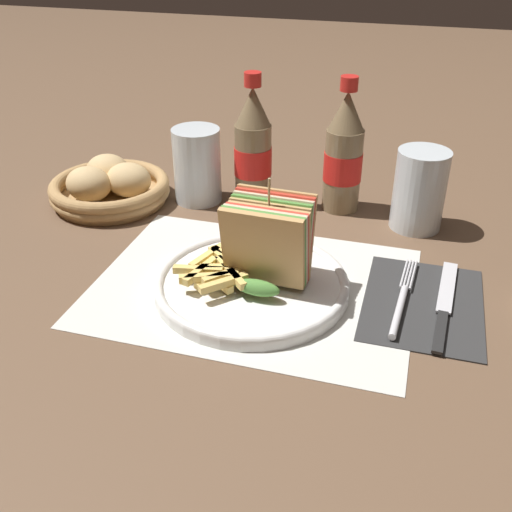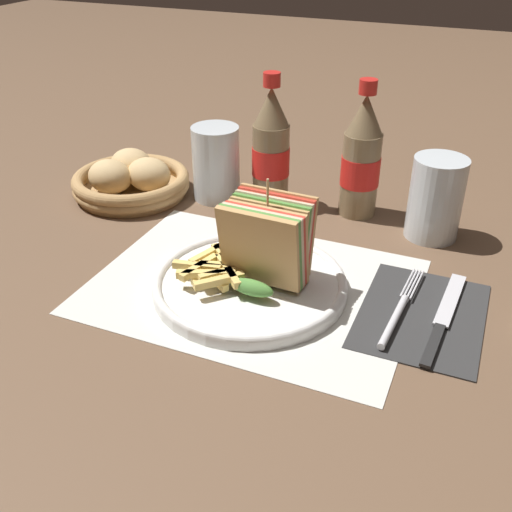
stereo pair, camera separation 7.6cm
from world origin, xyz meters
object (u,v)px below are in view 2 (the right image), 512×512
object	(u,v)px
knife	(443,318)
coke_bottle_near	(271,150)
fork	(398,313)
bread_basket	(131,180)
glass_far	(216,163)
glass_near	(436,198)
club_sandwich	(267,243)
coke_bottle_far	(361,159)
plate_main	(250,284)

from	to	relation	value
knife	coke_bottle_near	size ratio (longest dim) A/B	0.95
fork	bread_basket	world-z (taller)	bread_basket
bread_basket	knife	bearing A→B (deg)	-16.86
knife	glass_far	distance (m)	0.45
glass_near	fork	bearing A→B (deg)	-90.81
club_sandwich	knife	world-z (taller)	club_sandwich
coke_bottle_near	coke_bottle_far	world-z (taller)	same
club_sandwich	coke_bottle_near	xyz separation A→B (m)	(-0.09, 0.24, 0.02)
club_sandwich	coke_bottle_far	world-z (taller)	coke_bottle_far
fork	glass_far	xyz separation A→B (m)	(-0.35, 0.22, 0.05)
coke_bottle_near	glass_near	bearing A→B (deg)	-3.26
bread_basket	fork	bearing A→B (deg)	-20.05
fork	knife	size ratio (longest dim) A/B	0.88
fork	coke_bottle_far	distance (m)	0.29
fork	bread_basket	bearing A→B (deg)	163.60
knife	glass_far	world-z (taller)	glass_far
coke_bottle_near	club_sandwich	bearing A→B (deg)	-69.44
knife	coke_bottle_near	distance (m)	0.39
plate_main	bread_basket	bearing A→B (deg)	147.59
fork	glass_near	size ratio (longest dim) A/B	1.45
club_sandwich	bread_basket	world-z (taller)	club_sandwich
coke_bottle_far	glass_near	xyz separation A→B (m)	(0.12, -0.03, -0.03)
plate_main	club_sandwich	size ratio (longest dim) A/B	1.82
knife	coke_bottle_far	bearing A→B (deg)	128.41
knife	club_sandwich	bearing A→B (deg)	-171.78
fork	glass_near	world-z (taller)	glass_near
plate_main	club_sandwich	distance (m)	0.06
club_sandwich	fork	world-z (taller)	club_sandwich
glass_far	knife	bearing A→B (deg)	-27.54
glass_near	bread_basket	distance (m)	0.49
glass_near	glass_far	bearing A→B (deg)	-179.53
plate_main	knife	bearing A→B (deg)	6.65
coke_bottle_far	glass_near	distance (m)	0.13
club_sandwich	coke_bottle_far	size ratio (longest dim) A/B	0.64
plate_main	glass_far	xyz separation A→B (m)	(-0.16, 0.23, 0.05)
knife	bread_basket	xyz separation A→B (m)	(-0.53, 0.16, 0.02)
coke_bottle_far	fork	bearing A→B (deg)	-65.51
glass_near	knife	bearing A→B (deg)	-77.17
plate_main	coke_bottle_far	world-z (taller)	coke_bottle_far
club_sandwich	glass_far	bearing A→B (deg)	128.63
plate_main	coke_bottle_far	size ratio (longest dim) A/B	1.17
coke_bottle_far	glass_near	size ratio (longest dim) A/B	1.74
bread_basket	glass_far	bearing A→B (deg)	18.15
club_sandwich	fork	bearing A→B (deg)	1.00
glass_near	bread_basket	size ratio (longest dim) A/B	0.62
coke_bottle_far	coke_bottle_near	bearing A→B (deg)	-173.31
coke_bottle_near	plate_main	bearing A→B (deg)	-73.97
club_sandwich	bread_basket	distance (m)	0.37
club_sandwich	fork	size ratio (longest dim) A/B	0.77
plate_main	coke_bottle_far	bearing A→B (deg)	75.71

